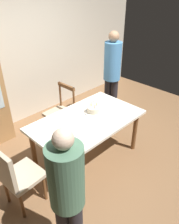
% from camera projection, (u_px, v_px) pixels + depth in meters
% --- Properties ---
extents(ground, '(6.40, 6.40, 0.00)m').
position_uv_depth(ground, '(87.00, 158.00, 3.62)').
color(ground, brown).
extents(back_wall, '(6.40, 0.10, 2.60)m').
position_uv_depth(back_wall, '(16.00, 56.00, 4.07)').
color(back_wall, beige).
rests_on(back_wall, ground).
extents(dining_table, '(1.65, 0.97, 0.75)m').
position_uv_depth(dining_table, '(87.00, 124.00, 3.28)').
color(dining_table, silver).
rests_on(dining_table, ground).
extents(birthday_cake, '(0.28, 0.28, 0.17)m').
position_uv_depth(birthday_cake, '(94.00, 110.00, 3.38)').
color(birthday_cake, silver).
rests_on(birthday_cake, dining_table).
extents(plate_near_celebrant, '(0.22, 0.22, 0.01)m').
position_uv_depth(plate_near_celebrant, '(74.00, 139.00, 2.82)').
color(plate_near_celebrant, white).
rests_on(plate_near_celebrant, dining_table).
extents(plate_far_side, '(0.22, 0.22, 0.01)m').
position_uv_depth(plate_far_side, '(73.00, 115.00, 3.31)').
color(plate_far_side, white).
rests_on(plate_far_side, dining_table).
extents(plate_near_guest, '(0.22, 0.22, 0.01)m').
position_uv_depth(plate_near_guest, '(120.00, 112.00, 3.40)').
color(plate_near_guest, white).
rests_on(plate_near_guest, dining_table).
extents(fork_near_celebrant, '(0.18, 0.02, 0.01)m').
position_uv_depth(fork_near_celebrant, '(63.00, 144.00, 2.74)').
color(fork_near_celebrant, silver).
rests_on(fork_near_celebrant, dining_table).
extents(fork_far_side, '(0.18, 0.05, 0.01)m').
position_uv_depth(fork_far_side, '(65.00, 120.00, 3.21)').
color(fork_far_side, silver).
rests_on(fork_far_side, dining_table).
extents(fork_near_guest, '(0.18, 0.03, 0.01)m').
position_uv_depth(fork_near_guest, '(113.00, 116.00, 3.30)').
color(fork_near_guest, silver).
rests_on(fork_near_guest, dining_table).
extents(chair_spindle_back, '(0.45, 0.45, 0.95)m').
position_uv_depth(chair_spindle_back, '(61.00, 113.00, 3.95)').
color(chair_spindle_back, tan).
rests_on(chair_spindle_back, ground).
extents(chair_upholstered, '(0.47, 0.47, 0.95)m').
position_uv_depth(chair_upholstered, '(15.00, 175.00, 2.60)').
color(chair_upholstered, tan).
rests_on(chair_upholstered, ground).
extents(person_celebrant, '(0.32, 0.32, 1.57)m').
position_uv_depth(person_celebrant, '(67.00, 192.00, 1.96)').
color(person_celebrant, '#262328').
rests_on(person_celebrant, ground).
extents(person_guest, '(0.32, 0.32, 1.75)m').
position_uv_depth(person_guest, '(112.00, 71.00, 4.22)').
color(person_guest, '#262328').
rests_on(person_guest, ground).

